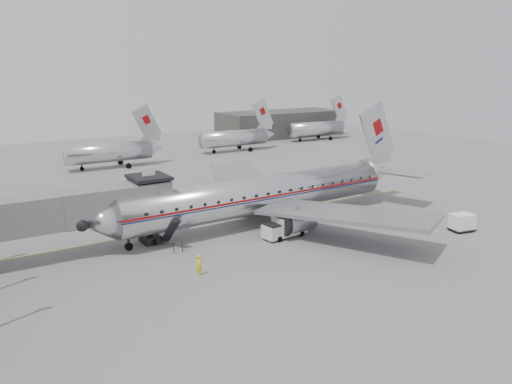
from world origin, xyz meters
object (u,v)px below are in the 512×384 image
(airliner, at_px, (267,194))
(baggage_cart_navy, at_px, (305,211))
(service_van, at_px, (285,226))
(baggage_cart_white, at_px, (462,222))
(ramp_worker, at_px, (199,265))

(airliner, distance_m, baggage_cart_navy, 5.01)
(airliner, bearing_deg, service_van, -105.56)
(baggage_cart_navy, bearing_deg, baggage_cart_white, -47.18)
(service_van, distance_m, baggage_cart_white, 18.09)
(baggage_cart_white, height_order, ramp_worker, baggage_cart_white)
(airliner, xyz_separation_m, service_van, (-1.21, -5.03, -1.99))
(airliner, distance_m, ramp_worker, 15.48)
(airliner, height_order, ramp_worker, airliner)
(service_van, xyz_separation_m, baggage_cart_white, (16.23, -7.99, -0.17))
(ramp_worker, bearing_deg, baggage_cart_navy, 12.81)
(airliner, distance_m, service_van, 5.55)
(airliner, relative_size, baggage_cart_white, 15.26)
(baggage_cart_navy, xyz_separation_m, baggage_cart_white, (10.70, -12.00, 0.17))
(airliner, height_order, service_van, airliner)
(baggage_cart_white, bearing_deg, ramp_worker, -176.95)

